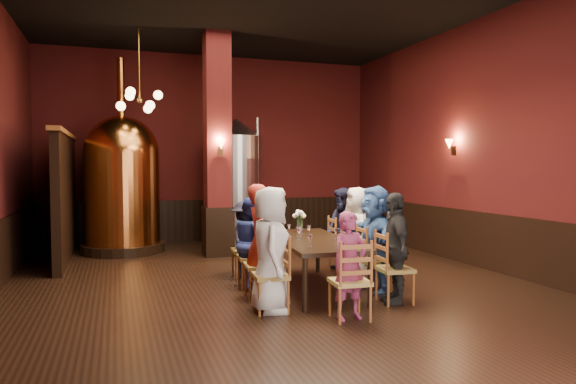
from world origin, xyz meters
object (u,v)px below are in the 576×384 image
object	(u,v)px
dining_table	(312,243)
person_0	(271,249)
person_2	(252,242)
person_1	(260,241)
copper_kettle	(122,182)
steel_vessel	(236,182)
rose_vase	(300,217)

from	to	relation	value
dining_table	person_0	xyz separation A→B (m)	(-0.93, -0.93, 0.10)
dining_table	person_2	xyz separation A→B (m)	(-0.82, 0.40, -0.00)
person_1	copper_kettle	size ratio (longest dim) A/B	0.39
dining_table	steel_vessel	bearing A→B (deg)	95.72
rose_vase	person_1	bearing A→B (deg)	-132.17
copper_kettle	steel_vessel	size ratio (longest dim) A/B	1.40
person_2	copper_kettle	distance (m)	4.40
person_0	rose_vase	world-z (taller)	person_0
rose_vase	steel_vessel	bearing A→B (deg)	92.78
person_2	rose_vase	bearing A→B (deg)	-65.50
dining_table	person_2	distance (m)	0.91
person_1	steel_vessel	xyz separation A→B (m)	(0.78, 4.90, 0.67)
person_1	copper_kettle	world-z (taller)	copper_kettle
steel_vessel	copper_kettle	bearing A→B (deg)	-173.14
person_0	copper_kettle	world-z (taller)	copper_kettle
person_0	person_2	bearing A→B (deg)	9.08
person_0	person_1	xyz separation A→B (m)	(0.05, 0.67, 0.01)
dining_table	person_1	xyz separation A→B (m)	(-0.87, -0.26, 0.10)
copper_kettle	steel_vessel	world-z (taller)	copper_kettle
dining_table	copper_kettle	distance (m)	5.13
person_2	steel_vessel	bearing A→B (deg)	-9.53
copper_kettle	steel_vessel	distance (m)	2.55
rose_vase	person_0	bearing A→B (deg)	-120.50
dining_table	person_0	bearing A→B (deg)	-130.36
person_0	rose_vase	bearing A→B (deg)	-16.80
dining_table	steel_vessel	distance (m)	4.70
dining_table	rose_vase	world-z (taller)	rose_vase
steel_vessel	rose_vase	xyz separation A→B (m)	(0.19, -3.83, -0.47)
copper_kettle	rose_vase	size ratio (longest dim) A/B	11.01
dining_table	person_2	world-z (taller)	person_2
copper_kettle	rose_vase	bearing A→B (deg)	-52.36
person_2	copper_kettle	bearing A→B (deg)	24.83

